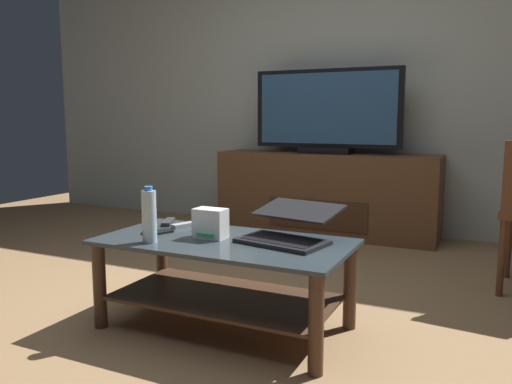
# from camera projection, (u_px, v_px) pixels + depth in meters

# --- Properties ---
(ground_plane) EXTENTS (7.68, 7.68, 0.00)m
(ground_plane) POSITION_uv_depth(u_px,v_px,m) (207.00, 319.00, 2.47)
(ground_plane) COLOR olive
(back_wall) EXTENTS (6.40, 0.12, 2.80)m
(back_wall) POSITION_uv_depth(u_px,v_px,m) (345.00, 67.00, 4.37)
(back_wall) COLOR #A8B2A8
(back_wall) RESTS_ON ground
(coffee_table) EXTENTS (1.14, 0.58, 0.42)m
(coffee_table) POSITION_uv_depth(u_px,v_px,m) (224.00, 268.00, 2.33)
(coffee_table) COLOR #2D383D
(coffee_table) RESTS_ON ground
(media_cabinet) EXTENTS (1.82, 0.46, 0.68)m
(media_cabinet) POSITION_uv_depth(u_px,v_px,m) (326.00, 194.00, 4.25)
(media_cabinet) COLOR brown
(media_cabinet) RESTS_ON ground
(television) EXTENTS (1.22, 0.20, 0.68)m
(television) POSITION_uv_depth(u_px,v_px,m) (327.00, 113.00, 4.14)
(television) COLOR black
(television) RESTS_ON media_cabinet
(laptop) EXTENTS (0.44, 0.43, 0.16)m
(laptop) POSITION_uv_depth(u_px,v_px,m) (289.00, 229.00, 2.28)
(laptop) COLOR black
(laptop) RESTS_ON coffee_table
(router_box) EXTENTS (0.15, 0.10, 0.14)m
(router_box) POSITION_uv_depth(u_px,v_px,m) (211.00, 223.00, 2.34)
(router_box) COLOR white
(router_box) RESTS_ON coffee_table
(water_bottle_near) EXTENTS (0.06, 0.06, 0.25)m
(water_bottle_near) POSITION_uv_depth(u_px,v_px,m) (149.00, 216.00, 2.25)
(water_bottle_near) COLOR silver
(water_bottle_near) RESTS_ON coffee_table
(cell_phone) EXTENTS (0.12, 0.16, 0.01)m
(cell_phone) POSITION_uv_depth(u_px,v_px,m) (157.00, 232.00, 2.44)
(cell_phone) COLOR black
(cell_phone) RESTS_ON coffee_table
(tv_remote) EXTENTS (0.10, 0.16, 0.02)m
(tv_remote) POSITION_uv_depth(u_px,v_px,m) (186.00, 225.00, 2.59)
(tv_remote) COLOR #99999E
(tv_remote) RESTS_ON coffee_table
(soundbar_remote) EXTENTS (0.10, 0.16, 0.02)m
(soundbar_remote) POSITION_uv_depth(u_px,v_px,m) (168.00, 222.00, 2.66)
(soundbar_remote) COLOR #2D2D30
(soundbar_remote) RESTS_ON coffee_table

